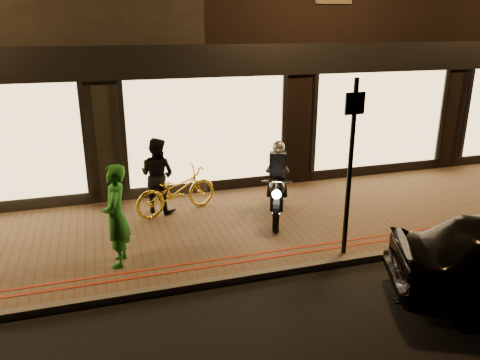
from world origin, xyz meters
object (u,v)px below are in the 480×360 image
at_px(motorcycle, 277,189).
at_px(bicycle_gold, 176,191).
at_px(person_green, 116,216).
at_px(sign_post, 351,160).

xyz_separation_m(motorcycle, bicycle_gold, (-1.92, 0.87, -0.13)).
height_order(motorcycle, person_green, person_green).
xyz_separation_m(bicycle_gold, person_green, (-1.30, -1.96, 0.37)).
relative_size(sign_post, person_green, 1.75).
bearing_deg(person_green, motorcycle, 118.56).
relative_size(motorcycle, person_green, 1.08).
height_order(motorcycle, bicycle_gold, motorcycle).
distance_m(sign_post, person_green, 3.91).
bearing_deg(bicycle_gold, person_green, 127.11).
bearing_deg(motorcycle, bicycle_gold, 177.99).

